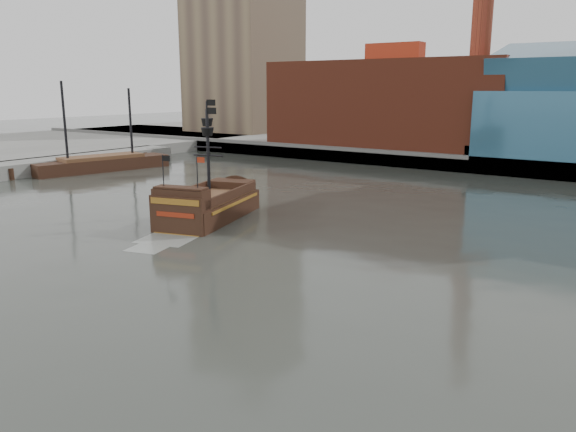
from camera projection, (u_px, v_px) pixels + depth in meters
The scene contains 6 objects.
ground at pixel (211, 318), 31.06m from camera, with size 400.00×400.00×0.00m, color #2B2E29.
promenade_far at pixel (544, 151), 104.68m from camera, with size 220.00×60.00×2.00m, color slate.
seawall at pixel (504, 167), 80.94m from camera, with size 220.00×1.00×2.60m, color #4C4C49.
pier at pixel (63, 163), 86.99m from camera, with size 6.00×40.00×2.00m, color slate.
pirate_ship at pixel (209, 208), 54.08m from camera, with size 8.97×16.96×12.17m.
docked_vessel at pixel (102, 165), 86.08m from camera, with size 9.15×21.18×14.05m.
Camera 1 is at (19.98, -21.47, 12.43)m, focal length 35.00 mm.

